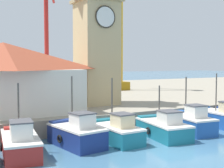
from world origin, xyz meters
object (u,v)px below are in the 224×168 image
at_px(fishing_boat_left_inner, 77,134).
at_px(port_crane_far, 120,35).
at_px(warehouse_left, 4,77).
at_px(fishing_boat_mid_right, 190,122).
at_px(clock_tower, 97,35).
at_px(fishing_boat_right_inner, 222,118).
at_px(fishing_boat_mid_left, 116,132).
at_px(fishing_boat_center, 163,128).
at_px(port_crane_near, 47,47).
at_px(fishing_boat_left_outer, 20,143).

height_order(fishing_boat_left_inner, port_crane_far, port_crane_far).
xyz_separation_m(fishing_boat_left_inner, warehouse_left, (-3.06, 7.39, 3.34)).
relative_size(fishing_boat_mid_right, clock_tower, 0.31).
bearing_deg(fishing_boat_left_inner, fishing_boat_right_inner, -1.23).
bearing_deg(clock_tower, fishing_boat_mid_left, -108.43).
relative_size(fishing_boat_center, port_crane_far, 0.23).
height_order(clock_tower, port_crane_near, port_crane_near).
bearing_deg(warehouse_left, port_crane_far, 36.73).
relative_size(fishing_boat_center, fishing_boat_right_inner, 0.92).
bearing_deg(port_crane_near, fishing_boat_center, -86.48).
relative_size(fishing_boat_left_outer, fishing_boat_mid_left, 1.13).
bearing_deg(fishing_boat_left_outer, fishing_boat_mid_left, -0.39).
distance_m(fishing_boat_left_inner, port_crane_far, 27.81).
distance_m(fishing_boat_left_inner, fishing_boat_right_inner, 12.73).
xyz_separation_m(fishing_boat_left_outer, fishing_boat_mid_left, (6.29, -0.04, -0.02)).
height_order(fishing_boat_left_inner, fishing_boat_center, fishing_boat_left_inner).
xyz_separation_m(fishing_boat_left_inner, fishing_boat_mid_right, (9.01, -0.49, -0.02)).
distance_m(fishing_boat_center, port_crane_far, 25.55).
bearing_deg(port_crane_near, fishing_boat_left_outer, -110.91).
xyz_separation_m(clock_tower, warehouse_left, (-8.87, -1.59, -3.81)).
distance_m(clock_tower, port_crane_far, 15.86).
relative_size(fishing_boat_left_outer, port_crane_far, 0.24).
distance_m(fishing_boat_left_outer, port_crane_near, 24.52).
bearing_deg(fishing_boat_left_inner, fishing_boat_left_outer, -175.95).
bearing_deg(warehouse_left, fishing_boat_center, -41.37).
bearing_deg(fishing_boat_mid_right, fishing_boat_right_inner, 3.32).
distance_m(fishing_boat_right_inner, warehouse_left, 17.86).
height_order(fishing_boat_mid_left, fishing_boat_mid_right, fishing_boat_mid_left).
xyz_separation_m(fishing_boat_left_inner, port_crane_near, (4.86, 21.80, 6.56)).
xyz_separation_m(fishing_boat_right_inner, warehouse_left, (-15.78, 7.67, 3.36)).
distance_m(fishing_boat_right_inner, port_crane_far, 23.43).
relative_size(fishing_boat_mid_left, warehouse_left, 0.38).
height_order(fishing_boat_left_inner, clock_tower, clock_tower).
relative_size(fishing_boat_mid_right, port_crane_far, 0.21).
height_order(fishing_boat_left_outer, fishing_boat_mid_left, fishing_boat_mid_left).
bearing_deg(port_crane_near, fishing_boat_mid_left, -95.53).
relative_size(fishing_boat_left_outer, warehouse_left, 0.43).
bearing_deg(warehouse_left, fishing_boat_left_inner, -67.55).
distance_m(fishing_boat_left_inner, fishing_boat_center, 6.30).
relative_size(fishing_boat_mid_left, port_crane_near, 0.27).
distance_m(clock_tower, warehouse_left, 9.78).
bearing_deg(fishing_boat_mid_left, port_crane_far, 59.15).
height_order(fishing_boat_left_outer, fishing_boat_mid_right, fishing_boat_mid_right).
height_order(fishing_boat_mid_left, port_crane_near, port_crane_near).
height_order(fishing_boat_left_outer, clock_tower, clock_tower).
bearing_deg(fishing_boat_mid_right, port_crane_near, 100.55).
height_order(fishing_boat_mid_right, warehouse_left, warehouse_left).
height_order(warehouse_left, port_crane_near, port_crane_near).
height_order(port_crane_near, port_crane_far, port_crane_far).
relative_size(fishing_boat_mid_left, fishing_boat_right_inner, 0.84).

